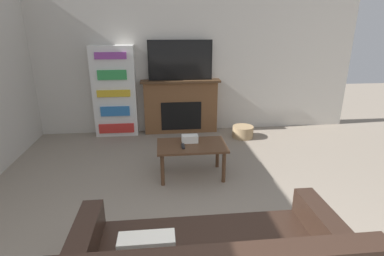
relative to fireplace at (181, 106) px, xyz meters
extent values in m
cube|color=beige|center=(0.11, 0.14, 0.84)|extent=(6.44, 0.06, 2.70)
cube|color=brown|center=(0.00, 0.00, -0.02)|extent=(1.36, 0.22, 0.97)
cube|color=black|center=(0.00, -0.11, -0.16)|extent=(0.75, 0.01, 0.53)
cube|color=#4C331E|center=(0.00, -0.02, 0.48)|extent=(1.46, 0.28, 0.04)
cube|color=black|center=(0.00, -0.02, 0.85)|extent=(1.15, 0.03, 0.71)
cube|color=black|center=(0.00, -0.03, 0.85)|extent=(1.12, 0.01, 0.67)
cube|color=silver|center=(-0.49, -3.90, 0.05)|extent=(0.36, 0.14, 0.28)
cube|color=brown|center=(0.02, -1.81, -0.07)|extent=(0.91, 0.57, 0.03)
cylinder|color=brown|center=(-0.38, -2.03, -0.29)|extent=(0.05, 0.05, 0.43)
cylinder|color=brown|center=(0.41, -2.03, -0.29)|extent=(0.05, 0.05, 0.43)
cylinder|color=brown|center=(-0.38, -1.58, -0.29)|extent=(0.05, 0.05, 0.43)
cylinder|color=brown|center=(0.41, -1.58, -0.29)|extent=(0.05, 0.05, 0.43)
cube|color=white|center=(0.00, -1.72, 0.00)|extent=(0.22, 0.12, 0.10)
cube|color=black|center=(-0.10, -1.88, -0.04)|extent=(0.04, 0.15, 0.02)
cube|color=white|center=(-1.20, -0.02, 0.31)|extent=(0.76, 0.26, 1.63)
cube|color=red|center=(-1.20, -0.16, -0.34)|extent=(0.63, 0.03, 0.17)
cube|color=#2D70B7|center=(-1.20, -0.16, -0.02)|extent=(0.51, 0.03, 0.17)
cube|color=gold|center=(-1.20, -0.16, 0.31)|extent=(0.58, 0.03, 0.12)
cube|color=green|center=(-1.20, -0.16, 0.63)|extent=(0.50, 0.03, 0.17)
cube|color=purple|center=(-1.20, -0.16, 0.96)|extent=(0.53, 0.03, 0.12)
cylinder|color=tan|center=(1.11, -0.43, -0.40)|extent=(0.38, 0.38, 0.21)
camera|label=1|loc=(-0.37, -5.47, 1.44)|focal=28.00mm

